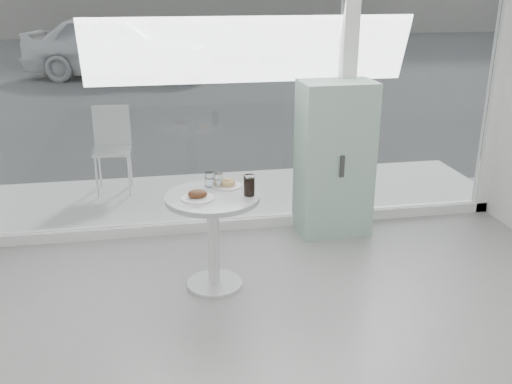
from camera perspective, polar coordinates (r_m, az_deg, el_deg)
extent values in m
cube|color=white|center=(5.65, -0.36, -2.99)|extent=(5.00, 0.12, 0.10)
cube|color=white|center=(6.15, 23.10, 11.41)|extent=(0.12, 0.12, 3.00)
cube|color=white|center=(5.47, 9.13, 11.83)|extent=(0.14, 0.14, 3.00)
cube|color=white|center=(5.19, -9.00, 10.26)|extent=(3.21, 0.02, 2.60)
cube|color=white|center=(5.79, 16.47, 10.72)|extent=(1.41, 0.02, 2.60)
cylinder|color=silver|center=(4.62, -4.16, -9.13)|extent=(0.44, 0.44, 0.03)
cylinder|color=silver|center=(4.46, -4.27, -5.15)|extent=(0.09, 0.09, 0.70)
cylinder|color=silver|center=(4.31, -4.40, -0.59)|extent=(0.72, 0.72, 0.04)
cube|color=white|center=(6.39, -1.60, -0.40)|extent=(5.60, 1.60, 0.05)
cube|color=#373737|center=(18.28, -7.62, 12.95)|extent=(40.00, 24.00, 0.00)
cube|color=#94BDAC|center=(5.39, 7.82, 3.29)|extent=(0.68, 0.46, 1.45)
cube|color=#333333|center=(5.17, 8.61, 2.54)|extent=(0.04, 0.02, 0.20)
cylinder|color=silver|center=(6.45, -15.64, 1.45)|extent=(0.02, 0.02, 0.46)
cylinder|color=silver|center=(6.42, -12.56, 1.63)|extent=(0.02, 0.02, 0.46)
cylinder|color=silver|center=(6.78, -15.35, 2.39)|extent=(0.02, 0.02, 0.46)
cylinder|color=silver|center=(6.75, -12.42, 2.56)|extent=(0.02, 0.02, 0.46)
cube|color=silver|center=(6.53, -14.17, 4.02)|extent=(0.42, 0.42, 0.03)
cube|color=silver|center=(6.66, -14.23, 6.50)|extent=(0.41, 0.03, 0.46)
imported|color=silver|center=(14.98, -13.54, 14.04)|extent=(4.96, 3.08, 1.58)
imported|color=#989A9F|center=(17.75, -4.39, 14.96)|extent=(3.98, 1.50, 1.30)
cylinder|color=white|center=(4.24, -5.86, -0.62)|extent=(0.24, 0.24, 0.01)
cube|color=white|center=(4.23, -5.58, -0.53)|extent=(0.13, 0.12, 0.00)
ellipsoid|color=#371D0F|center=(4.23, -5.87, -0.19)|extent=(0.15, 0.12, 0.06)
ellipsoid|color=#371D0F|center=(4.25, -5.42, -0.13)|extent=(0.07, 0.07, 0.04)
cylinder|color=white|center=(4.48, -2.92, 0.63)|extent=(0.23, 0.23, 0.01)
torus|color=tan|center=(4.47, -2.93, 0.94)|extent=(0.13, 0.13, 0.05)
cylinder|color=white|center=(4.48, -4.68, 1.27)|extent=(0.07, 0.07, 0.11)
cylinder|color=white|center=(4.49, -4.67, 0.98)|extent=(0.06, 0.06, 0.06)
cylinder|color=white|center=(4.44, -3.78, 1.13)|extent=(0.07, 0.07, 0.12)
cylinder|color=white|center=(4.45, -3.77, 0.84)|extent=(0.06, 0.06, 0.06)
cylinder|color=white|center=(4.27, -0.69, 0.67)|extent=(0.08, 0.08, 0.16)
cylinder|color=black|center=(4.27, -0.69, 0.59)|extent=(0.07, 0.07, 0.14)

